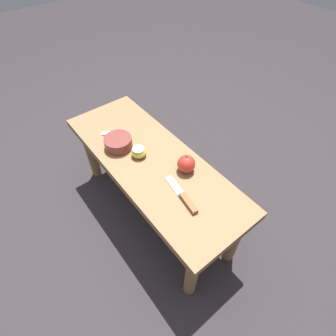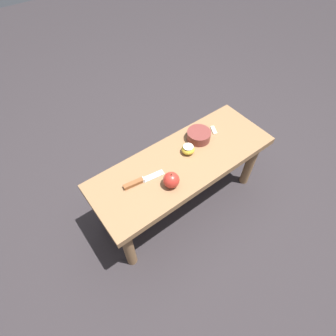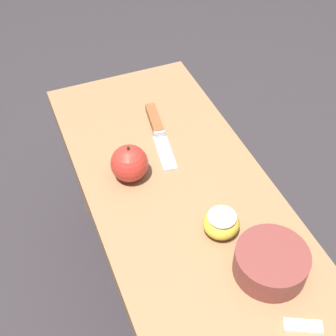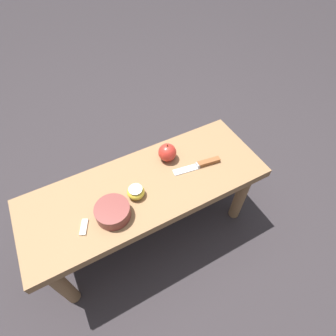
{
  "view_description": "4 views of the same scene",
  "coord_description": "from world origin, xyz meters",
  "px_view_note": "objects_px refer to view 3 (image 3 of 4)",
  "views": [
    {
      "loc": [
        -0.71,
        0.46,
        1.32
      ],
      "look_at": [
        -0.11,
        -0.01,
        0.46
      ],
      "focal_mm": 28.0,
      "sensor_mm": 36.0,
      "label": 1
    },
    {
      "loc": [
        -0.61,
        -0.66,
        1.5
      ],
      "look_at": [
        -0.11,
        -0.01,
        0.46
      ],
      "focal_mm": 28.0,
      "sensor_mm": 36.0,
      "label": 2
    },
    {
      "loc": [
        0.52,
        -0.27,
        1.17
      ],
      "look_at": [
        -0.11,
        -0.01,
        0.46
      ],
      "focal_mm": 50.0,
      "sensor_mm": 36.0,
      "label": 3
    },
    {
      "loc": [
        0.22,
        0.6,
        1.32
      ],
      "look_at": [
        -0.11,
        -0.01,
        0.46
      ],
      "focal_mm": 28.0,
      "sensor_mm": 36.0,
      "label": 4
    }
  ],
  "objects_px": {
    "knife": "(157,127)",
    "apple_whole": "(129,163)",
    "wooden_bench": "(193,236)",
    "apple_cut": "(221,223)",
    "bowl": "(271,262)"
  },
  "relations": [
    {
      "from": "apple_whole",
      "to": "apple_cut",
      "type": "bearing_deg",
      "value": 29.49
    },
    {
      "from": "wooden_bench",
      "to": "apple_cut",
      "type": "xyz_separation_m",
      "value": [
        0.06,
        0.03,
        0.09
      ]
    },
    {
      "from": "knife",
      "to": "bowl",
      "type": "distance_m",
      "value": 0.44
    },
    {
      "from": "wooden_bench",
      "to": "knife",
      "type": "bearing_deg",
      "value": 175.12
    },
    {
      "from": "knife",
      "to": "bowl",
      "type": "xyz_separation_m",
      "value": [
        0.44,
        0.05,
        0.02
      ]
    },
    {
      "from": "knife",
      "to": "bowl",
      "type": "relative_size",
      "value": 1.65
    },
    {
      "from": "knife",
      "to": "apple_cut",
      "type": "relative_size",
      "value": 3.09
    },
    {
      "from": "knife",
      "to": "apple_whole",
      "type": "distance_m",
      "value": 0.17
    },
    {
      "from": "knife",
      "to": "apple_whole",
      "type": "relative_size",
      "value": 2.42
    },
    {
      "from": "apple_whole",
      "to": "bowl",
      "type": "distance_m",
      "value": 0.35
    },
    {
      "from": "wooden_bench",
      "to": "apple_cut",
      "type": "distance_m",
      "value": 0.11
    },
    {
      "from": "apple_cut",
      "to": "bowl",
      "type": "xyz_separation_m",
      "value": [
        0.11,
        0.04,
        0.0
      ]
    },
    {
      "from": "knife",
      "to": "wooden_bench",
      "type": "bearing_deg",
      "value": 3.51
    },
    {
      "from": "bowl",
      "to": "knife",
      "type": "bearing_deg",
      "value": -173.61
    },
    {
      "from": "wooden_bench",
      "to": "bowl",
      "type": "height_order",
      "value": "bowl"
    }
  ]
}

